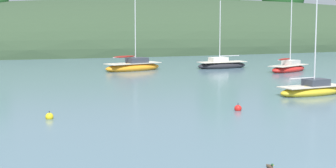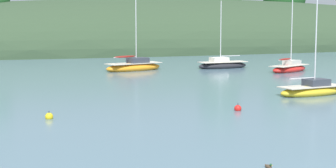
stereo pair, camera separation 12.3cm
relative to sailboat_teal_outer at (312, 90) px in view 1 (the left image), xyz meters
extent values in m
ellipsoid|color=#2D422B|center=(14.13, 58.50, -0.34)|extent=(150.00, 36.00, 18.00)
ellipsoid|color=gold|center=(-0.04, 0.00, -0.11)|extent=(5.55, 2.40, 0.86)
cube|color=beige|center=(-0.04, 0.00, 0.28)|extent=(5.10, 2.20, 0.06)
cube|color=#333842|center=(0.38, 0.04, 0.53)|extent=(1.84, 1.37, 0.50)
cylinder|color=silver|center=(0.22, 0.02, 3.85)|extent=(0.09, 0.09, 7.14)
cylinder|color=silver|center=(-0.90, -0.10, 0.90)|extent=(2.25, 0.31, 0.07)
ellipsoid|color=#232328|center=(3.55, 21.39, -0.09)|extent=(5.98, 2.29, 0.94)
cube|color=beige|center=(3.55, 21.39, 0.34)|extent=(5.50, 2.11, 0.06)
cube|color=silver|center=(3.08, 21.37, 0.60)|extent=(1.95, 1.39, 0.53)
cylinder|color=silver|center=(3.26, 21.38, 3.69)|extent=(0.09, 0.09, 6.71)
cylinder|color=silver|center=(4.49, 21.44, 0.99)|extent=(2.47, 0.19, 0.07)
ellipsoid|color=red|center=(8.21, 15.37, -0.10)|extent=(5.80, 4.06, 0.88)
cube|color=beige|center=(8.21, 15.37, 0.30)|extent=(5.33, 3.74, 0.06)
cube|color=beige|center=(8.61, 15.56, 0.55)|extent=(2.12, 1.86, 0.51)
cylinder|color=silver|center=(8.46, 15.49, 3.66)|extent=(0.09, 0.09, 6.72)
cylinder|color=silver|center=(7.41, 14.99, 0.93)|extent=(2.13, 1.06, 0.07)
ellipsoid|color=maroon|center=(7.41, 14.99, 0.98)|extent=(2.10, 1.13, 0.20)
ellipsoid|color=orange|center=(-6.49, 22.28, -0.06)|extent=(6.91, 3.89, 1.05)
cube|color=beige|center=(-6.49, 22.28, 0.42)|extent=(6.36, 3.58, 0.06)
cube|color=#333842|center=(-5.98, 22.42, 0.70)|extent=(2.41, 1.95, 0.57)
cylinder|color=silver|center=(-6.17, 22.37, 3.89)|extent=(0.09, 0.09, 6.95)
cylinder|color=silver|center=(-7.50, 22.00, 1.10)|extent=(2.67, 0.80, 0.07)
ellipsoid|color=maroon|center=(-7.50, 22.00, 1.15)|extent=(2.60, 0.89, 0.20)
sphere|color=yellow|center=(-19.04, -2.82, -0.22)|extent=(0.44, 0.44, 0.44)
cylinder|color=black|center=(-19.04, -2.82, 0.05)|extent=(0.04, 0.04, 0.10)
sphere|color=red|center=(-8.15, -4.08, -0.22)|extent=(0.44, 0.44, 0.44)
cylinder|color=black|center=(-8.15, -4.08, 0.05)|extent=(0.04, 0.04, 0.10)
ellipsoid|color=#473828|center=(-13.00, -15.55, -0.30)|extent=(0.20, 0.35, 0.16)
sphere|color=#1E4723|center=(-12.99, -15.69, -0.19)|extent=(0.09, 0.09, 0.09)
cone|color=gold|center=(-12.99, -15.76, -0.19)|extent=(0.04, 0.05, 0.04)
cone|color=#473828|center=(-13.01, -15.40, -0.27)|extent=(0.07, 0.08, 0.08)
camera|label=1|loc=(-23.38, -32.22, 5.08)|focal=57.86mm
camera|label=2|loc=(-23.27, -32.26, 5.08)|focal=57.86mm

